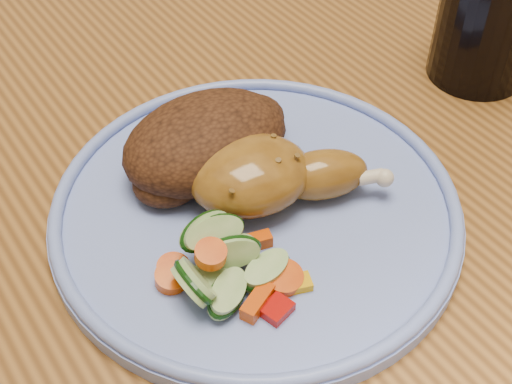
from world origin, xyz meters
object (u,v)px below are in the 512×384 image
dining_table (275,199)px  chair_far (46,42)px  plate (256,212)px  drinking_glass (488,18)px

dining_table → chair_far: 0.65m
dining_table → plate: 0.13m
chair_far → plate: 0.75m
chair_far → plate: (-0.07, -0.70, 0.26)m
dining_table → chair_far: bearing=90.0°
dining_table → drinking_glass: bearing=-10.6°
plate → drinking_glass: (0.27, 0.04, 0.05)m
dining_table → drinking_glass: 0.24m
dining_table → chair_far: size_ratio=1.54×
drinking_glass → plate: bearing=-172.5°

